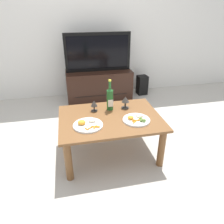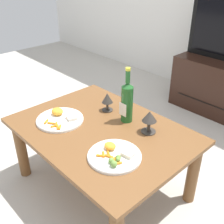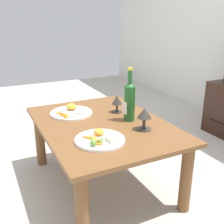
{
  "view_description": "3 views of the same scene",
  "coord_description": "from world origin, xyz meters",
  "px_view_note": "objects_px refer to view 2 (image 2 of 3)",
  "views": [
    {
      "loc": [
        -0.38,
        -1.85,
        1.49
      ],
      "look_at": [
        0.02,
        0.01,
        0.5
      ],
      "focal_mm": 33.41,
      "sensor_mm": 36.0,
      "label": 1
    },
    {
      "loc": [
        1.04,
        -0.89,
        1.34
      ],
      "look_at": [
        0.0,
        0.09,
        0.53
      ],
      "focal_mm": 44.35,
      "sensor_mm": 36.0,
      "label": 2
    },
    {
      "loc": [
        1.47,
        -0.66,
        1.09
      ],
      "look_at": [
        0.05,
        0.04,
        0.53
      ],
      "focal_mm": 43.69,
      "sensor_mm": 36.0,
      "label": 3
    }
  ],
  "objects_px": {
    "goblet_left": "(107,99)",
    "dinner_plate_left": "(60,119)",
    "dining_table": "(102,140)",
    "wine_bottle": "(127,101)",
    "goblet_right": "(149,118)",
    "dinner_plate_right": "(114,155)"
  },
  "relations": [
    {
      "from": "wine_bottle",
      "to": "dinner_plate_right",
      "type": "xyz_separation_m",
      "value": [
        0.21,
        -0.3,
        -0.12
      ]
    },
    {
      "from": "dining_table",
      "to": "wine_bottle",
      "type": "xyz_separation_m",
      "value": [
        0.04,
        0.18,
        0.22
      ]
    },
    {
      "from": "dining_table",
      "to": "wine_bottle",
      "type": "height_order",
      "value": "wine_bottle"
    },
    {
      "from": "dining_table",
      "to": "goblet_right",
      "type": "xyz_separation_m",
      "value": [
        0.21,
        0.18,
        0.17
      ]
    },
    {
      "from": "wine_bottle",
      "to": "goblet_left",
      "type": "bearing_deg",
      "value": 179.79
    },
    {
      "from": "goblet_left",
      "to": "dinner_plate_left",
      "type": "height_order",
      "value": "goblet_left"
    },
    {
      "from": "dining_table",
      "to": "goblet_right",
      "type": "distance_m",
      "value": 0.32
    },
    {
      "from": "wine_bottle",
      "to": "goblet_left",
      "type": "xyz_separation_m",
      "value": [
        -0.18,
        0.0,
        -0.05
      ]
    },
    {
      "from": "dining_table",
      "to": "dinner_plate_left",
      "type": "distance_m",
      "value": 0.29
    },
    {
      "from": "dining_table",
      "to": "dinner_plate_left",
      "type": "xyz_separation_m",
      "value": [
        -0.25,
        -0.12,
        0.09
      ]
    },
    {
      "from": "goblet_right",
      "to": "dinner_plate_right",
      "type": "height_order",
      "value": "goblet_right"
    },
    {
      "from": "goblet_left",
      "to": "wine_bottle",
      "type": "bearing_deg",
      "value": -0.21
    },
    {
      "from": "goblet_left",
      "to": "dinner_plate_right",
      "type": "xyz_separation_m",
      "value": [
        0.38,
        -0.3,
        -0.07
      ]
    },
    {
      "from": "dinner_plate_right",
      "to": "dining_table",
      "type": "bearing_deg",
      "value": 152.75
    },
    {
      "from": "dining_table",
      "to": "dinner_plate_left",
      "type": "relative_size",
      "value": 3.62
    },
    {
      "from": "goblet_right",
      "to": "dining_table",
      "type": "bearing_deg",
      "value": -139.97
    },
    {
      "from": "dinner_plate_right",
      "to": "wine_bottle",
      "type": "bearing_deg",
      "value": 124.61
    },
    {
      "from": "dining_table",
      "to": "wine_bottle",
      "type": "relative_size",
      "value": 3.04
    },
    {
      "from": "dining_table",
      "to": "goblet_right",
      "type": "relative_size",
      "value": 7.71
    },
    {
      "from": "dining_table",
      "to": "goblet_left",
      "type": "xyz_separation_m",
      "value": [
        -0.14,
        0.18,
        0.16
      ]
    },
    {
      "from": "dining_table",
      "to": "dinner_plate_left",
      "type": "height_order",
      "value": "dinner_plate_left"
    },
    {
      "from": "wine_bottle",
      "to": "dinner_plate_left",
      "type": "xyz_separation_m",
      "value": [
        -0.28,
        -0.3,
        -0.12
      ]
    }
  ]
}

